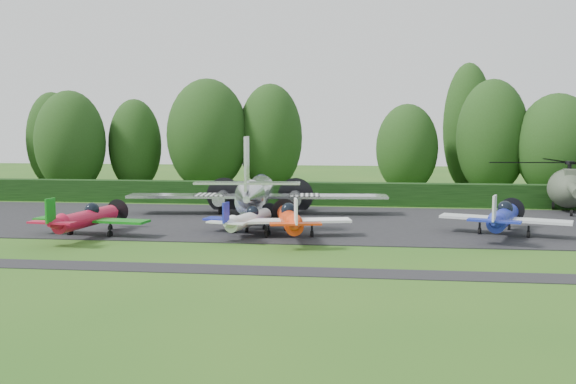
# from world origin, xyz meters

# --- Properties ---
(ground) EXTENTS (160.00, 160.00, 0.00)m
(ground) POSITION_xyz_m (0.00, 0.00, 0.00)
(ground) COLOR #255618
(ground) RESTS_ON ground
(apron) EXTENTS (70.00, 18.00, 0.01)m
(apron) POSITION_xyz_m (0.00, 10.00, 0.00)
(apron) COLOR black
(apron) RESTS_ON ground
(taxiway_verge) EXTENTS (70.00, 2.00, 0.00)m
(taxiway_verge) POSITION_xyz_m (0.00, -6.00, 0.00)
(taxiway_verge) COLOR black
(taxiway_verge) RESTS_ON ground
(hedgerow) EXTENTS (90.00, 1.60, 2.00)m
(hedgerow) POSITION_xyz_m (0.00, 21.00, 0.00)
(hedgerow) COLOR black
(hedgerow) RESTS_ON ground
(transport_plane) EXTENTS (20.47, 15.69, 6.56)m
(transport_plane) POSITION_xyz_m (-2.28, 12.43, 1.83)
(transport_plane) COLOR silver
(transport_plane) RESTS_ON ground
(light_plane_red) EXTENTS (7.61, 8.00, 2.92)m
(light_plane_red) POSITION_xyz_m (-11.26, 2.04, 1.22)
(light_plane_red) COLOR #B1102E
(light_plane_red) RESTS_ON ground
(light_plane_white) EXTENTS (6.62, 6.96, 2.54)m
(light_plane_white) POSITION_xyz_m (-1.23, 3.92, 1.06)
(light_plane_white) COLOR silver
(light_plane_white) RESTS_ON ground
(light_plane_orange) EXTENTS (7.82, 8.23, 3.01)m
(light_plane_orange) POSITION_xyz_m (1.48, 3.05, 1.25)
(light_plane_orange) COLOR red
(light_plane_orange) RESTS_ON ground
(light_plane_blue) EXTENTS (8.01, 8.43, 3.08)m
(light_plane_blue) POSITION_xyz_m (14.78, 5.29, 1.28)
(light_plane_blue) COLOR #1A269C
(light_plane_blue) RESTS_ON ground
(helicopter) EXTENTS (12.88, 15.08, 4.15)m
(helicopter) POSITION_xyz_m (22.70, 18.70, 2.23)
(helicopter) COLOR #3E4938
(helicopter) RESTS_ON ground
(tree_0) EXTENTS (5.81, 5.81, 10.93)m
(tree_0) POSITION_xyz_m (-29.66, 33.90, 5.45)
(tree_0) COLOR black
(tree_0) RESTS_ON ground
(tree_1) EXTENTS (7.26, 7.26, 10.74)m
(tree_1) POSITION_xyz_m (-24.62, 27.83, 5.36)
(tree_1) COLOR black
(tree_1) RESTS_ON ground
(tree_2) EXTENTS (6.49, 6.49, 9.37)m
(tree_2) POSITION_xyz_m (10.38, 32.54, 4.67)
(tree_2) COLOR black
(tree_2) RESTS_ON ground
(tree_3) EXTENTS (6.97, 6.97, 11.61)m
(tree_3) POSITION_xyz_m (-4.25, 32.95, 5.79)
(tree_3) COLOR black
(tree_3) RESTS_ON ground
(tree_5) EXTENTS (7.18, 7.18, 11.80)m
(tree_5) POSITION_xyz_m (18.84, 31.53, 5.89)
(tree_5) COLOR black
(tree_5) RESTS_ON ground
(tree_6) EXTENTS (7.68, 7.68, 10.23)m
(tree_6) POSITION_xyz_m (24.57, 29.41, 5.11)
(tree_6) COLOR black
(tree_6) RESTS_ON ground
(tree_8) EXTENTS (5.70, 5.70, 9.98)m
(tree_8) POSITION_xyz_m (-18.96, 31.46, 4.97)
(tree_8) COLOR black
(tree_8) RESTS_ON ground
(tree_9) EXTENTS (8.70, 8.70, 12.09)m
(tree_9) POSITION_xyz_m (-10.79, 31.30, 6.04)
(tree_9) COLOR black
(tree_9) RESTS_ON ground
(tree_11) EXTENTS (5.33, 5.33, 13.94)m
(tree_11) POSITION_xyz_m (17.15, 36.58, 6.94)
(tree_11) COLOR black
(tree_11) RESTS_ON ground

